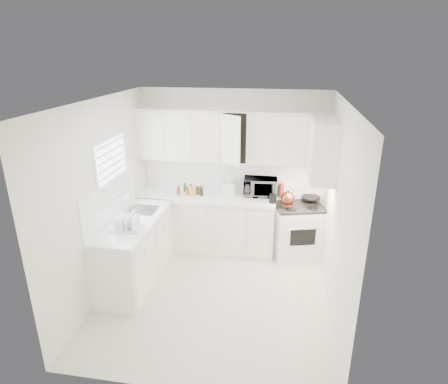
% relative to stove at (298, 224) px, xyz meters
% --- Properties ---
extents(floor, '(3.20, 3.20, 0.00)m').
position_rel_stove_xyz_m(floor, '(-1.09, -1.30, -0.56)').
color(floor, silver).
rests_on(floor, ground).
extents(ceiling, '(3.20, 3.20, 0.00)m').
position_rel_stove_xyz_m(ceiling, '(-1.09, -1.30, 2.04)').
color(ceiling, white).
rests_on(ceiling, ground).
extents(wall_back, '(3.00, 0.00, 3.00)m').
position_rel_stove_xyz_m(wall_back, '(-1.09, 0.30, 0.74)').
color(wall_back, white).
rests_on(wall_back, ground).
extents(wall_front, '(3.00, 0.00, 3.00)m').
position_rel_stove_xyz_m(wall_front, '(-1.09, -2.90, 0.74)').
color(wall_front, white).
rests_on(wall_front, ground).
extents(wall_left, '(0.00, 3.20, 3.20)m').
position_rel_stove_xyz_m(wall_left, '(-2.59, -1.30, 0.74)').
color(wall_left, white).
rests_on(wall_left, ground).
extents(wall_right, '(0.00, 3.20, 3.20)m').
position_rel_stove_xyz_m(wall_right, '(0.41, -1.30, 0.74)').
color(wall_right, white).
rests_on(wall_right, ground).
extents(window_blinds, '(0.06, 0.96, 1.06)m').
position_rel_stove_xyz_m(window_blinds, '(-2.57, -0.95, 0.99)').
color(window_blinds, white).
rests_on(window_blinds, wall_left).
extents(lower_cabinets_back, '(2.22, 0.60, 0.90)m').
position_rel_stove_xyz_m(lower_cabinets_back, '(-1.48, 0.00, -0.11)').
color(lower_cabinets_back, white).
rests_on(lower_cabinets_back, floor).
extents(lower_cabinets_left, '(0.60, 1.60, 0.90)m').
position_rel_stove_xyz_m(lower_cabinets_left, '(-2.29, -1.10, -0.11)').
color(lower_cabinets_left, white).
rests_on(lower_cabinets_left, floor).
extents(countertop_back, '(2.24, 0.64, 0.05)m').
position_rel_stove_xyz_m(countertop_back, '(-1.48, -0.01, 0.36)').
color(countertop_back, white).
rests_on(countertop_back, lower_cabinets_back).
extents(countertop_left, '(0.64, 1.62, 0.05)m').
position_rel_stove_xyz_m(countertop_left, '(-2.28, -1.10, 0.36)').
color(countertop_left, white).
rests_on(countertop_left, lower_cabinets_left).
extents(backsplash_back, '(2.98, 0.02, 0.55)m').
position_rel_stove_xyz_m(backsplash_back, '(-1.09, 0.29, 0.66)').
color(backsplash_back, white).
rests_on(backsplash_back, wall_back).
extents(backsplash_left, '(0.02, 1.60, 0.55)m').
position_rel_stove_xyz_m(backsplash_left, '(-2.58, -1.10, 0.66)').
color(backsplash_left, white).
rests_on(backsplash_left, wall_left).
extents(upper_cabinets_back, '(3.00, 0.33, 0.80)m').
position_rel_stove_xyz_m(upper_cabinets_back, '(-1.09, 0.14, 0.94)').
color(upper_cabinets_back, white).
rests_on(upper_cabinets_back, wall_back).
extents(upper_cabinets_right, '(0.33, 0.90, 0.80)m').
position_rel_stove_xyz_m(upper_cabinets_right, '(0.25, -0.48, 0.94)').
color(upper_cabinets_right, white).
rests_on(upper_cabinets_right, wall_right).
extents(sink, '(0.42, 0.38, 0.30)m').
position_rel_stove_xyz_m(sink, '(-2.28, -0.75, 0.51)').
color(sink, gray).
rests_on(sink, countertop_left).
extents(stove, '(0.86, 0.77, 1.12)m').
position_rel_stove_xyz_m(stove, '(0.00, 0.00, 0.00)').
color(stove, white).
rests_on(stove, floor).
extents(tea_kettle, '(0.32, 0.29, 0.24)m').
position_rel_stove_xyz_m(tea_kettle, '(-0.18, -0.16, 0.50)').
color(tea_kettle, maroon).
rests_on(tea_kettle, stove).
extents(frying_pan, '(0.47, 0.57, 0.04)m').
position_rel_stove_xyz_m(frying_pan, '(0.18, 0.16, 0.41)').
color(frying_pan, black).
rests_on(frying_pan, stove).
extents(microwave, '(0.55, 0.33, 0.36)m').
position_rel_stove_xyz_m(microwave, '(-0.62, 0.15, 0.57)').
color(microwave, gray).
rests_on(microwave, countertop_back).
extents(rice_cooker, '(0.30, 0.30, 0.25)m').
position_rel_stove_xyz_m(rice_cooker, '(-1.12, 0.12, 0.51)').
color(rice_cooker, white).
rests_on(rice_cooker, countertop_back).
extents(paper_towel, '(0.12, 0.12, 0.27)m').
position_rel_stove_xyz_m(paper_towel, '(-1.11, 0.14, 0.52)').
color(paper_towel, white).
rests_on(paper_towel, countertop_back).
extents(utensil_crock, '(0.13, 0.13, 0.34)m').
position_rel_stove_xyz_m(utensil_crock, '(-0.41, -0.15, 0.56)').
color(utensil_crock, black).
rests_on(utensil_crock, countertop_back).
extents(dish_rack, '(0.38, 0.29, 0.21)m').
position_rel_stove_xyz_m(dish_rack, '(-2.24, -1.38, 0.49)').
color(dish_rack, white).
rests_on(dish_rack, countertop_left).
extents(spice_left_0, '(0.06, 0.06, 0.13)m').
position_rel_stove_xyz_m(spice_left_0, '(-1.94, 0.12, 0.45)').
color(spice_left_0, maroon).
rests_on(spice_left_0, countertop_back).
extents(spice_left_1, '(0.06, 0.06, 0.13)m').
position_rel_stove_xyz_m(spice_left_1, '(-1.86, 0.03, 0.45)').
color(spice_left_1, '#407226').
rests_on(spice_left_1, countertop_back).
extents(spice_left_2, '(0.06, 0.06, 0.13)m').
position_rel_stove_xyz_m(spice_left_2, '(-1.79, 0.12, 0.45)').
color(spice_left_2, '#D14E1B').
rests_on(spice_left_2, countertop_back).
extents(spice_left_3, '(0.06, 0.06, 0.13)m').
position_rel_stove_xyz_m(spice_left_3, '(-1.71, 0.03, 0.45)').
color(spice_left_3, gold).
rests_on(spice_left_3, countertop_back).
extents(spice_left_4, '(0.06, 0.06, 0.13)m').
position_rel_stove_xyz_m(spice_left_4, '(-1.64, 0.12, 0.45)').
color(spice_left_4, '#534217').
rests_on(spice_left_4, countertop_back).
extents(spice_left_5, '(0.06, 0.06, 0.13)m').
position_rel_stove_xyz_m(spice_left_5, '(-1.56, 0.03, 0.45)').
color(spice_left_5, black).
rests_on(spice_left_5, countertop_back).
extents(sauce_right_0, '(0.06, 0.06, 0.19)m').
position_rel_stove_xyz_m(sauce_right_0, '(-0.51, 0.16, 0.48)').
color(sauce_right_0, '#D14E1B').
rests_on(sauce_right_0, countertop_back).
extents(sauce_right_1, '(0.06, 0.06, 0.19)m').
position_rel_stove_xyz_m(sauce_right_1, '(-0.45, 0.10, 0.48)').
color(sauce_right_1, gold).
rests_on(sauce_right_1, countertop_back).
extents(sauce_right_2, '(0.06, 0.06, 0.19)m').
position_rel_stove_xyz_m(sauce_right_2, '(-0.40, 0.16, 0.48)').
color(sauce_right_2, '#534217').
rests_on(sauce_right_2, countertop_back).
extents(sauce_right_3, '(0.06, 0.06, 0.19)m').
position_rel_stove_xyz_m(sauce_right_3, '(-0.34, 0.10, 0.48)').
color(sauce_right_3, black).
rests_on(sauce_right_3, countertop_back).
extents(sauce_right_4, '(0.06, 0.06, 0.19)m').
position_rel_stove_xyz_m(sauce_right_4, '(-0.29, 0.16, 0.48)').
color(sauce_right_4, maroon).
rests_on(sauce_right_4, countertop_back).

